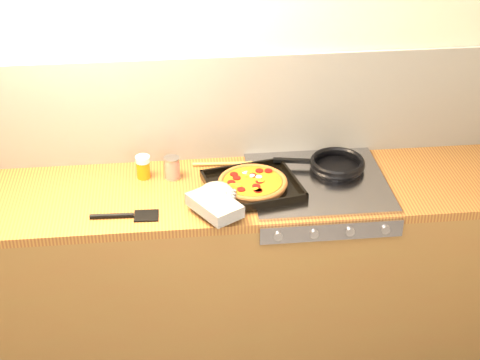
{
  "coord_description": "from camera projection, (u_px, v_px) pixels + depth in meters",
  "views": [
    {
      "loc": [
        -0.19,
        -1.65,
        2.58
      ],
      "look_at": [
        0.1,
        1.08,
        0.95
      ],
      "focal_mm": 55.0,
      "sensor_mm": 36.0,
      "label": 1
    }
  ],
  "objects": [
    {
      "name": "juice_glass",
      "position": [
        143.0,
        167.0,
        3.28
      ],
      "size": [
        0.08,
        0.08,
        0.11
      ],
      "color": "orange",
      "rests_on": "counter_run"
    },
    {
      "name": "wooden_spoon",
      "position": [
        231.0,
        164.0,
        3.39
      ],
      "size": [
        0.3,
        0.05,
        0.02
      ],
      "color": "tan",
      "rests_on": "counter_run"
    },
    {
      "name": "black_spatula",
      "position": [
        126.0,
        216.0,
        3.02
      ],
      "size": [
        0.28,
        0.09,
        0.02
      ],
      "color": "black",
      "rests_on": "counter_run"
    },
    {
      "name": "pizza_on_tray",
      "position": [
        242.0,
        189.0,
        3.14
      ],
      "size": [
        0.52,
        0.52,
        0.07
      ],
      "color": "black",
      "rests_on": "stovetop"
    },
    {
      "name": "tomato_can",
      "position": [
        172.0,
        168.0,
        3.28
      ],
      "size": [
        0.09,
        0.09,
        0.1
      ],
      "color": "#A5150D",
      "rests_on": "counter_run"
    },
    {
      "name": "stovetop",
      "position": [
        318.0,
        182.0,
        3.26
      ],
      "size": [
        0.6,
        0.56,
        0.02
      ],
      "primitive_type": "cube",
      "color": "#9F9EA4",
      "rests_on": "counter_run"
    },
    {
      "name": "counter_run",
      "position": [
        219.0,
        270.0,
        3.45
      ],
      "size": [
        3.2,
        0.62,
        0.9
      ],
      "color": "brown",
      "rests_on": "ground"
    },
    {
      "name": "frying_pan",
      "position": [
        336.0,
        164.0,
        3.33
      ],
      "size": [
        0.43,
        0.29,
        0.04
      ],
      "color": "black",
      "rests_on": "stovetop"
    },
    {
      "name": "room_shell",
      "position": [
        211.0,
        109.0,
        3.34
      ],
      "size": [
        3.2,
        3.2,
        3.2
      ],
      "color": "white",
      "rests_on": "ground"
    }
  ]
}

